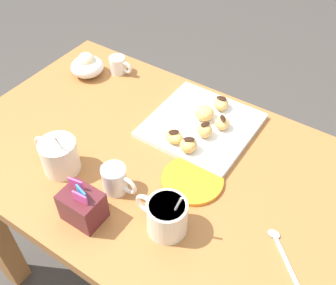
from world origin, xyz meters
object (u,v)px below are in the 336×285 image
at_px(sugar_caddy, 83,206).
at_px(beignet_1, 204,113).
at_px(coffee_mug_cream_left, 166,216).
at_px(beignet_3, 205,130).
at_px(pastry_plate_square, 201,125).
at_px(coffee_mug_cream_right, 59,155).
at_px(chocolate_sauce_pitcher, 118,64).
at_px(beignet_2, 174,137).
at_px(cream_pitcher_white, 115,179).
at_px(beignet_0, 222,123).
at_px(beignet_5, 221,103).
at_px(dining_table, 152,189).
at_px(ice_cream_bowl, 87,65).
at_px(saucer_orange_left, 192,180).
at_px(beignet_4, 188,145).

bearing_deg(sugar_caddy, beignet_1, -98.49).
distance_m(coffee_mug_cream_left, beignet_3, 0.30).
bearing_deg(pastry_plate_square, sugar_caddy, 80.30).
xyz_separation_m(coffee_mug_cream_right, sugar_caddy, (-0.15, 0.08, -0.01)).
height_order(chocolate_sauce_pitcher, beignet_1, chocolate_sauce_pitcher).
distance_m(chocolate_sauce_pitcher, beignet_2, 0.38).
bearing_deg(chocolate_sauce_pitcher, cream_pitcher_white, 128.11).
height_order(beignet_0, beignet_5, same).
xyz_separation_m(dining_table, cream_pitcher_white, (0.00, 0.13, 0.18)).
bearing_deg(ice_cream_bowl, chocolate_sauce_pitcher, -139.00).
distance_m(pastry_plate_square, saucer_orange_left, 0.20).
relative_size(sugar_caddy, beignet_4, 2.21).
bearing_deg(coffee_mug_cream_right, beignet_0, -128.55).
xyz_separation_m(chocolate_sauce_pitcher, beignet_5, (-0.37, -0.01, 0.00)).
bearing_deg(beignet_2, chocolate_sauce_pitcher, -28.52).
height_order(beignet_4, beignet_5, beignet_4).
bearing_deg(chocolate_sauce_pitcher, ice_cream_bowl, 41.00).
relative_size(ice_cream_bowl, beignet_4, 2.21).
relative_size(cream_pitcher_white, beignet_4, 2.18).
height_order(dining_table, beignet_5, beignet_5).
height_order(cream_pitcher_white, beignet_5, cream_pitcher_white).
relative_size(sugar_caddy, beignet_1, 1.94).
bearing_deg(coffee_mug_cream_left, pastry_plate_square, -72.86).
xyz_separation_m(sugar_caddy, chocolate_sauce_pitcher, (0.29, -0.49, -0.01)).
height_order(dining_table, beignet_2, beignet_2).
xyz_separation_m(beignet_1, beignet_4, (-0.03, 0.13, -0.00)).
xyz_separation_m(pastry_plate_square, beignet_3, (-0.03, 0.04, 0.03)).
xyz_separation_m(beignet_3, beignet_4, (0.01, 0.07, -0.00)).
relative_size(pastry_plate_square, beignet_2, 5.30).
distance_m(saucer_orange_left, beignet_0, 0.20).
bearing_deg(pastry_plate_square, coffee_mug_cream_right, 56.32).
relative_size(chocolate_sauce_pitcher, beignet_3, 2.02).
xyz_separation_m(dining_table, beignet_5, (-0.07, -0.26, 0.17)).
distance_m(saucer_orange_left, beignet_5, 0.28).
distance_m(cream_pitcher_white, beignet_4, 0.21).
bearing_deg(chocolate_sauce_pitcher, pastry_plate_square, 167.43).
height_order(dining_table, saucer_orange_left, saucer_orange_left).
xyz_separation_m(ice_cream_bowl, chocolate_sauce_pitcher, (-0.07, -0.07, -0.00)).
relative_size(coffee_mug_cream_right, beignet_5, 2.56).
relative_size(coffee_mug_cream_right, chocolate_sauce_pitcher, 1.50).
relative_size(coffee_mug_cream_right, cream_pitcher_white, 1.32).
relative_size(coffee_mug_cream_left, beignet_1, 2.46).
height_order(cream_pitcher_white, beignet_2, cream_pitcher_white).
height_order(beignet_1, beignet_3, same).
xyz_separation_m(saucer_orange_left, beignet_5, (0.07, -0.27, 0.03)).
height_order(cream_pitcher_white, beignet_4, cream_pitcher_white).
xyz_separation_m(dining_table, ice_cream_bowl, (0.38, -0.19, 0.18)).
height_order(coffee_mug_cream_left, ice_cream_bowl, coffee_mug_cream_left).
relative_size(pastry_plate_square, cream_pitcher_white, 2.67).
height_order(beignet_2, beignet_5, beignet_5).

